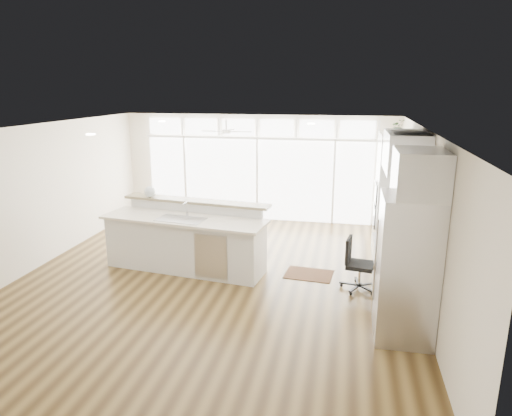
# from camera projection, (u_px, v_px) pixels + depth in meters

# --- Properties ---
(floor) EXTENTS (7.00, 8.00, 0.02)m
(floor) POSITION_uv_depth(u_px,v_px,m) (215.00, 279.00, 8.29)
(floor) COLOR #402D13
(floor) RESTS_ON ground
(ceiling) EXTENTS (7.00, 8.00, 0.02)m
(ceiling) POSITION_uv_depth(u_px,v_px,m) (211.00, 128.00, 7.59)
(ceiling) COLOR white
(ceiling) RESTS_ON wall_back
(wall_back) EXTENTS (7.00, 0.04, 2.70)m
(wall_back) POSITION_uv_depth(u_px,v_px,m) (258.00, 168.00, 11.73)
(wall_back) COLOR white
(wall_back) RESTS_ON floor
(wall_front) EXTENTS (7.00, 0.04, 2.70)m
(wall_front) POSITION_uv_depth(u_px,v_px,m) (88.00, 316.00, 4.15)
(wall_front) COLOR white
(wall_front) RESTS_ON floor
(wall_left) EXTENTS (0.04, 8.00, 2.70)m
(wall_left) POSITION_uv_depth(u_px,v_px,m) (35.00, 197.00, 8.61)
(wall_left) COLOR white
(wall_left) RESTS_ON floor
(wall_right) EXTENTS (0.04, 8.00, 2.70)m
(wall_right) POSITION_uv_depth(u_px,v_px,m) (424.00, 217.00, 7.27)
(wall_right) COLOR white
(wall_right) RESTS_ON floor
(glass_wall) EXTENTS (5.80, 0.06, 2.08)m
(glass_wall) POSITION_uv_depth(u_px,v_px,m) (257.00, 180.00, 11.75)
(glass_wall) COLOR white
(glass_wall) RESTS_ON wall_back
(transom_row) EXTENTS (5.90, 0.06, 0.40)m
(transom_row) POSITION_uv_depth(u_px,v_px,m) (257.00, 128.00, 11.41)
(transom_row) COLOR white
(transom_row) RESTS_ON wall_back
(desk_window) EXTENTS (0.04, 0.85, 0.85)m
(desk_window) POSITION_uv_depth(u_px,v_px,m) (420.00, 201.00, 7.51)
(desk_window) COLOR white
(desk_window) RESTS_ON wall_right
(ceiling_fan) EXTENTS (1.16, 1.16, 0.32)m
(ceiling_fan) POSITION_uv_depth(u_px,v_px,m) (226.00, 127.00, 10.40)
(ceiling_fan) COLOR white
(ceiling_fan) RESTS_ON ceiling
(recessed_lights) EXTENTS (3.40, 3.00, 0.02)m
(recessed_lights) POSITION_uv_depth(u_px,v_px,m) (215.00, 128.00, 7.79)
(recessed_lights) COLOR white
(recessed_lights) RESTS_ON ceiling
(oven_cabinet) EXTENTS (0.64, 1.20, 2.50)m
(oven_cabinet) POSITION_uv_depth(u_px,v_px,m) (393.00, 197.00, 9.06)
(oven_cabinet) COLOR silver
(oven_cabinet) RESTS_ON floor
(desk_nook) EXTENTS (0.72, 1.30, 0.76)m
(desk_nook) POSITION_uv_depth(u_px,v_px,m) (394.00, 265.00, 7.87)
(desk_nook) COLOR silver
(desk_nook) RESTS_ON floor
(upper_cabinets) EXTENTS (0.64, 1.30, 0.64)m
(upper_cabinets) POSITION_uv_depth(u_px,v_px,m) (406.00, 152.00, 7.36)
(upper_cabinets) COLOR silver
(upper_cabinets) RESTS_ON wall_right
(refrigerator) EXTENTS (0.76, 0.90, 2.00)m
(refrigerator) POSITION_uv_depth(u_px,v_px,m) (407.00, 268.00, 6.16)
(refrigerator) COLOR silver
(refrigerator) RESTS_ON floor
(fridge_cabinet) EXTENTS (0.64, 0.90, 0.60)m
(fridge_cabinet) POSITION_uv_depth(u_px,v_px,m) (420.00, 173.00, 5.81)
(fridge_cabinet) COLOR silver
(fridge_cabinet) RESTS_ON wall_right
(framed_photos) EXTENTS (0.06, 0.22, 0.80)m
(framed_photos) POSITION_uv_depth(u_px,v_px,m) (414.00, 201.00, 8.14)
(framed_photos) COLOR black
(framed_photos) RESTS_ON wall_right
(kitchen_island) EXTENTS (3.25, 1.58, 1.24)m
(kitchen_island) POSITION_uv_depth(u_px,v_px,m) (185.00, 238.00, 8.56)
(kitchen_island) COLOR silver
(kitchen_island) RESTS_ON floor
(rug) EXTENTS (0.92, 0.70, 0.01)m
(rug) POSITION_uv_depth(u_px,v_px,m) (309.00, 274.00, 8.45)
(rug) COLOR #321B10
(rug) RESTS_ON floor
(office_chair) EXTENTS (0.53, 0.50, 0.90)m
(office_chair) POSITION_uv_depth(u_px,v_px,m) (360.00, 265.00, 7.72)
(office_chair) COLOR black
(office_chair) RESTS_ON floor
(fishbowl) EXTENTS (0.24, 0.24, 0.22)m
(fishbowl) POSITION_uv_depth(u_px,v_px,m) (150.00, 192.00, 9.04)
(fishbowl) COLOR silver
(fishbowl) RESTS_ON kitchen_island
(monitor) EXTENTS (0.08, 0.44, 0.37)m
(monitor) POSITION_uv_depth(u_px,v_px,m) (391.00, 234.00, 7.75)
(monitor) COLOR black
(monitor) RESTS_ON desk_nook
(keyboard) EXTENTS (0.17, 0.35, 0.02)m
(keyboard) POSITION_uv_depth(u_px,v_px,m) (380.00, 243.00, 7.82)
(keyboard) COLOR silver
(keyboard) RESTS_ON desk_nook
(potted_plant) EXTENTS (0.28, 0.30, 0.21)m
(potted_plant) POSITION_uv_depth(u_px,v_px,m) (398.00, 128.00, 8.72)
(potted_plant) COLOR #265826
(potted_plant) RESTS_ON oven_cabinet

